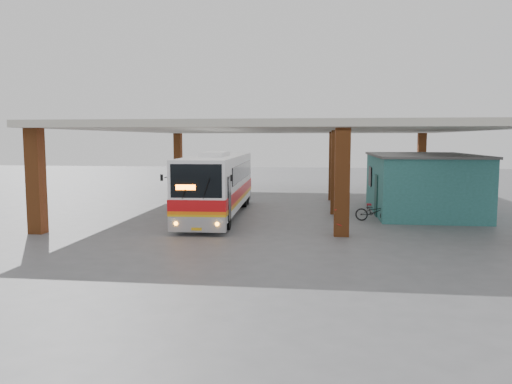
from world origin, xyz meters
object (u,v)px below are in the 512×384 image
object	(u,v)px
coach_bus	(218,184)
motorcycle	(374,212)
pedestrian	(340,216)
red_chair	(373,202)

from	to	relation	value
coach_bus	motorcycle	bearing A→B (deg)	-8.68
pedestrian	red_chair	world-z (taller)	pedestrian
motorcycle	red_chair	world-z (taller)	motorcycle
coach_bus	red_chair	distance (m)	8.90
pedestrian	coach_bus	bearing A→B (deg)	-81.15
coach_bus	motorcycle	xyz separation A→B (m)	(7.70, -0.82, -1.16)
motorcycle	pedestrian	bearing A→B (deg)	171.71
red_chair	pedestrian	bearing A→B (deg)	-98.79
pedestrian	motorcycle	bearing A→B (deg)	-157.70
motorcycle	pedestrian	world-z (taller)	pedestrian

